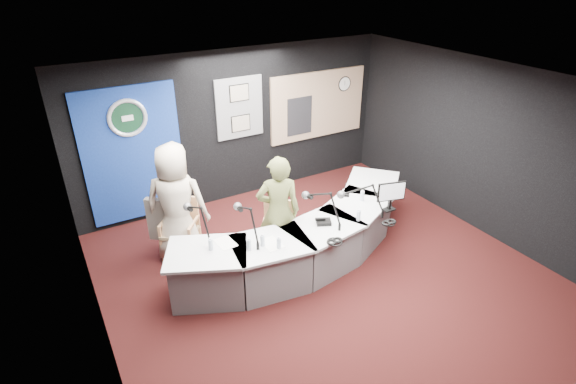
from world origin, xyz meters
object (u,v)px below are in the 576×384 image
broadcast_desk (305,239)px  armchair_left (180,231)px  person_man (176,204)px  person_woman (278,212)px  armchair_right (279,233)px

broadcast_desk → armchair_left: 1.90m
person_man → person_woman: size_ratio=1.07×
broadcast_desk → person_man: bearing=147.8°
broadcast_desk → person_woman: size_ratio=2.57×
armchair_right → armchair_left: bearing=179.3°
person_man → person_woman: person_man is taller
armchair_left → armchair_right: (1.23, -0.87, 0.05)m
person_woman → person_man: bearing=-12.3°
broadcast_desk → armchair_left: armchair_left is taller
broadcast_desk → person_man: person_man is taller
armchair_left → person_woman: bearing=3.9°
broadcast_desk → armchair_left: size_ratio=4.80×
broadcast_desk → armchair_right: (-0.37, 0.14, 0.14)m
broadcast_desk → person_man: (-1.61, 1.01, 0.57)m
broadcast_desk → armchair_right: 0.42m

